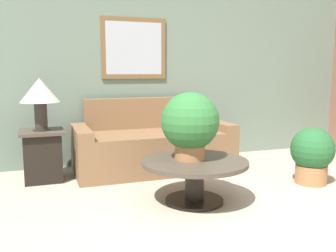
# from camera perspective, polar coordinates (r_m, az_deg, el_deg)

# --- Properties ---
(ground_plane) EXTENTS (20.00, 20.00, 0.00)m
(ground_plane) POSITION_cam_1_polar(r_m,az_deg,el_deg) (3.02, 23.75, -17.20)
(ground_plane) COLOR tan
(wall_back) EXTENTS (7.58, 0.09, 2.60)m
(wall_back) POSITION_cam_1_polar(r_m,az_deg,el_deg) (5.41, 1.12, 8.79)
(wall_back) COLOR slate
(wall_back) RESTS_ON ground_plane
(couch_main) EXTENTS (1.98, 0.93, 0.91)m
(couch_main) POSITION_cam_1_polar(r_m,az_deg,el_deg) (4.84, -2.41, -3.10)
(couch_main) COLOR brown
(couch_main) RESTS_ON ground_plane
(coffee_table) EXTENTS (1.03, 1.03, 0.42)m
(coffee_table) POSITION_cam_1_polar(r_m,az_deg,el_deg) (3.65, 4.08, -6.94)
(coffee_table) COLOR black
(coffee_table) RESTS_ON ground_plane
(side_table) EXTENTS (0.49, 0.49, 0.59)m
(side_table) POSITION_cam_1_polar(r_m,az_deg,el_deg) (4.58, -18.53, -4.21)
(side_table) COLOR black
(side_table) RESTS_ON ground_plane
(table_lamp) EXTENTS (0.44, 0.44, 0.60)m
(table_lamp) POSITION_cam_1_polar(r_m,az_deg,el_deg) (4.49, -18.96, 4.73)
(table_lamp) COLOR #2D2823
(table_lamp) RESTS_ON side_table
(potted_plant_on_table) EXTENTS (0.56, 0.56, 0.65)m
(potted_plant_on_table) POSITION_cam_1_polar(r_m,az_deg,el_deg) (3.59, 3.38, 0.40)
(potted_plant_on_table) COLOR #9E6B42
(potted_plant_on_table) RESTS_ON coffee_table
(potted_plant_floor) EXTENTS (0.49, 0.49, 0.64)m
(potted_plant_floor) POSITION_cam_1_polar(r_m,az_deg,el_deg) (4.53, 21.11, -3.96)
(potted_plant_floor) COLOR #9E6B42
(potted_plant_floor) RESTS_ON ground_plane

